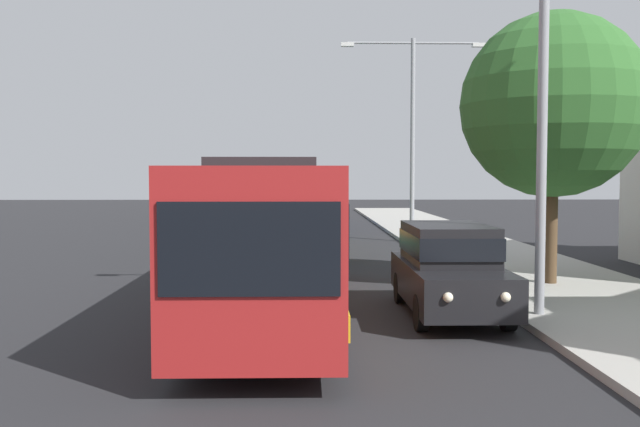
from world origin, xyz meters
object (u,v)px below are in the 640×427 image
at_px(white_suv, 448,266).
at_px(roadside_tree, 553,105).
at_px(streetlamp_mid, 413,117).
at_px(box_truck_oncoming, 249,193).
at_px(bus_middle, 293,197).
at_px(bus_lead, 272,234).
at_px(streetlamp_near, 544,50).
at_px(bus_second_in_line, 288,207).

xyz_separation_m(white_suv, roadside_tree, (3.34, 3.33, 3.68)).
bearing_deg(roadside_tree, streetlamp_mid, 97.36).
height_order(box_truck_oncoming, streetlamp_mid, streetlamp_mid).
relative_size(bus_middle, streetlamp_mid, 1.35).
bearing_deg(box_truck_oncoming, bus_lead, -84.59).
distance_m(streetlamp_near, streetlamp_mid, 16.74).
height_order(bus_middle, white_suv, bus_middle).
bearing_deg(streetlamp_mid, box_truck_oncoming, 114.71).
relative_size(bus_lead, bus_middle, 0.99).
bearing_deg(white_suv, bus_second_in_line, 105.67).
bearing_deg(bus_middle, white_suv, -81.87).
relative_size(bus_lead, roadside_tree, 1.69).
bearing_deg(box_truck_oncoming, bus_second_in_line, -81.38).
relative_size(bus_second_in_line, roadside_tree, 1.54).
bearing_deg(streetlamp_mid, streetlamp_near, -90.00).
xyz_separation_m(bus_second_in_line, box_truck_oncoming, (-3.30, 21.79, 0.02)).
bearing_deg(box_truck_oncoming, white_suv, -78.68).
distance_m(bus_second_in_line, bus_middle, 12.70).
relative_size(white_suv, box_truck_oncoming, 0.63).
relative_size(box_truck_oncoming, roadside_tree, 1.11).
relative_size(bus_second_in_line, bus_middle, 0.91).
relative_size(streetlamp_near, streetlamp_mid, 0.99).
bearing_deg(roadside_tree, bus_second_in_line, 125.57).
height_order(streetlamp_near, roadside_tree, streetlamp_near).
height_order(bus_lead, bus_middle, same).
distance_m(white_suv, streetlamp_near, 4.73).
distance_m(bus_middle, streetlamp_mid, 11.83).
distance_m(box_truck_oncoming, streetlamp_mid, 21.15).
distance_m(white_suv, streetlamp_mid, 16.75).
distance_m(bus_middle, streetlamp_near, 27.35).
bearing_deg(white_suv, streetlamp_near, -21.60).
xyz_separation_m(bus_middle, streetlamp_near, (5.40, -26.55, 3.70)).
bearing_deg(bus_second_in_line, roadside_tree, -54.43).
bearing_deg(roadside_tree, bus_middle, 107.34).
bearing_deg(white_suv, box_truck_oncoming, 101.32).
distance_m(bus_lead, bus_middle, 25.75).
xyz_separation_m(bus_lead, bus_second_in_line, (-0.00, 13.05, -0.00)).
bearing_deg(bus_lead, streetlamp_near, -8.45).
relative_size(white_suv, roadside_tree, 0.70).
relative_size(box_truck_oncoming, streetlamp_near, 0.89).
distance_m(bus_lead, streetlamp_near, 6.59).
bearing_deg(bus_lead, streetlamp_mid, 71.28).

